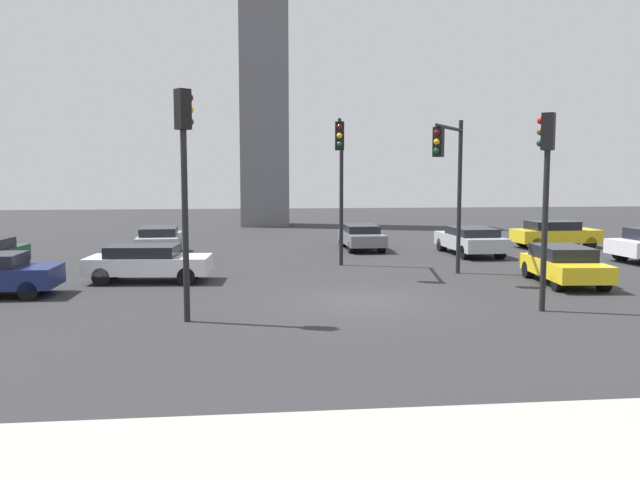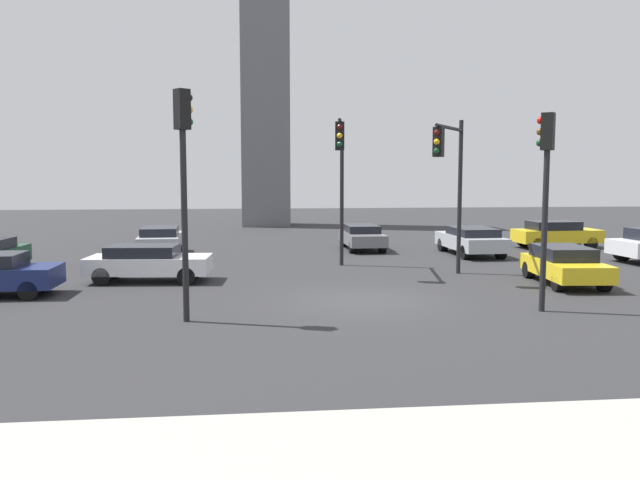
# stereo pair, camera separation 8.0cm
# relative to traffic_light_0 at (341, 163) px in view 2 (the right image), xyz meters

# --- Properties ---
(ground_plane) EXTENTS (104.00, 104.00, 0.00)m
(ground_plane) POSITION_rel_traffic_light_0_xyz_m (-0.13, -5.96, -4.21)
(ground_plane) COLOR #2D2D30
(sidewalk_corner) EXTENTS (37.44, 3.18, 0.15)m
(sidewalk_corner) POSITION_rel_traffic_light_0_xyz_m (-0.13, -16.76, -4.14)
(sidewalk_corner) COLOR #A8A59E
(sidewalk_corner) RESTS_ON ground_plane
(traffic_light_0) EXTENTS (0.83, 3.84, 5.87)m
(traffic_light_0) POSITION_rel_traffic_light_0_xyz_m (0.00, 0.00, 0.00)
(traffic_light_0) COLOR black
(traffic_light_0) RESTS_ON ground_plane
(traffic_light_1) EXTENTS (1.83, 2.63, 5.78)m
(traffic_light_1) POSITION_rel_traffic_light_0_xyz_m (3.66, -2.09, -0.20)
(traffic_light_1) COLOR black
(traffic_light_1) RESTS_ON ground_plane
(traffic_light_2) EXTENTS (0.48, 0.45, 5.88)m
(traffic_light_2) POSITION_rel_traffic_light_0_xyz_m (-5.11, -8.12, -0.16)
(traffic_light_2) COLOR black
(traffic_light_2) RESTS_ON ground_plane
(traffic_light_3) EXTENTS (0.48, 0.45, 5.42)m
(traffic_light_3) POSITION_rel_traffic_light_0_xyz_m (4.51, -7.89, -0.45)
(traffic_light_3) COLOR black
(traffic_light_3) RESTS_ON ground_plane
(car_3) EXTENTS (2.04, 4.18, 1.33)m
(car_3) POSITION_rel_traffic_light_0_xyz_m (-7.68, 5.83, -3.49)
(car_3) COLOR #ADB2B7
(car_3) RESTS_ON ground_plane
(car_4) EXTENTS (2.14, 4.66, 1.30)m
(car_4) POSITION_rel_traffic_light_0_xyz_m (6.75, 4.37, -3.50)
(car_4) COLOR #ADB2B7
(car_4) RESTS_ON ground_plane
(car_5) EXTENTS (2.11, 4.19, 1.29)m
(car_5) POSITION_rel_traffic_light_0_xyz_m (7.26, -3.70, -3.53)
(car_5) COLOR yellow
(car_5) RESTS_ON ground_plane
(car_6) EXTENTS (4.35, 2.16, 1.29)m
(car_6) POSITION_rel_traffic_light_0_xyz_m (-7.08, -1.69, -3.52)
(car_6) COLOR silver
(car_6) RESTS_ON ground_plane
(car_7) EXTENTS (4.34, 1.96, 1.38)m
(car_7) POSITION_rel_traffic_light_0_xyz_m (12.05, 6.71, -3.48)
(car_7) COLOR yellow
(car_7) RESTS_ON ground_plane
(car_8) EXTENTS (1.83, 4.13, 1.23)m
(car_8) POSITION_rel_traffic_light_0_xyz_m (2.05, 7.06, -3.55)
(car_8) COLOR slate
(car_8) RESTS_ON ground_plane
(skyline_tower) EXTENTS (3.46, 3.46, 23.65)m
(skyline_tower) POSITION_rel_traffic_light_0_xyz_m (-2.39, 23.08, 7.61)
(skyline_tower) COLOR slate
(skyline_tower) RESTS_ON ground_plane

